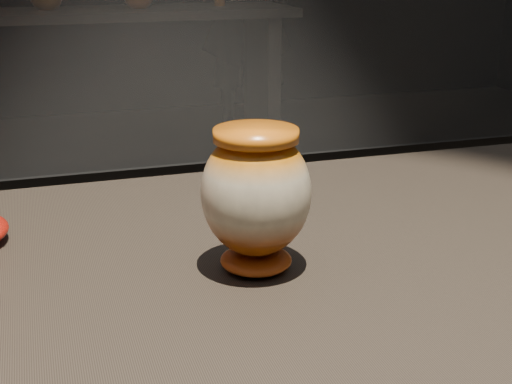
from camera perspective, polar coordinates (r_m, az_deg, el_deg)
The scene contains 3 objects.
main_vase at distance 0.74m, azimuth -0.00°, elevation -0.21°, with size 0.15×0.15×0.16m.
back_shelf at distance 4.30m, azimuth -10.57°, elevation 10.71°, with size 2.00×0.60×0.90m.
visitor at distance 4.96m, azimuth -0.82°, elevation 14.97°, with size 0.65×0.42×1.77m, color black.
Camera 1 is at (-0.14, -0.63, 1.23)m, focal length 50.00 mm.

